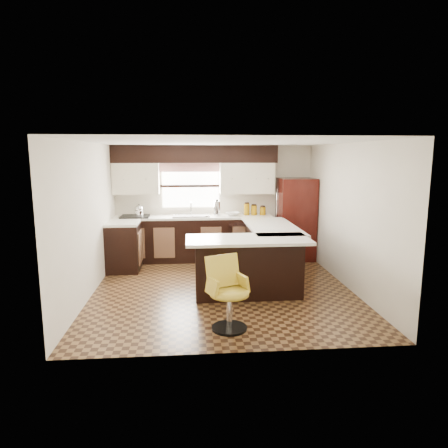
{
  "coord_description": "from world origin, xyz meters",
  "views": [
    {
      "loc": [
        -0.52,
        -6.36,
        2.2
      ],
      "look_at": [
        0.06,
        0.45,
        1.02
      ],
      "focal_mm": 32.0,
      "sensor_mm": 36.0,
      "label": 1
    }
  ],
  "objects": [
    {
      "name": "percolator",
      "position": [
        0.04,
        1.9,
        1.1
      ],
      "size": [
        0.14,
        0.14,
        0.31
      ],
      "primitive_type": "cylinder",
      "color": "silver",
      "rests_on": "counter_back"
    },
    {
      "name": "canister_med",
      "position": [
        0.83,
        1.92,
        1.05
      ],
      "size": [
        0.12,
        0.12,
        0.2
      ],
      "primitive_type": "cylinder",
      "color": "#946706",
      "rests_on": "counter_back"
    },
    {
      "name": "canister_small",
      "position": [
        1.02,
        1.92,
        1.03
      ],
      "size": [
        0.12,
        0.12,
        0.17
      ],
      "primitive_type": "cylinder",
      "color": "#946706",
      "rests_on": "counter_back"
    },
    {
      "name": "mixing_bowl",
      "position": [
        0.37,
        1.9,
        0.98
      ],
      "size": [
        0.34,
        0.34,
        0.07
      ],
      "primitive_type": "imported",
      "rotation": [
        0.0,
        0.0,
        0.21
      ],
      "color": "white",
      "rests_on": "counter_back"
    },
    {
      "name": "ceiling",
      "position": [
        0.0,
        0.0,
        2.4
      ],
      "size": [
        4.4,
        4.4,
        0.0
      ],
      "primitive_type": "plane",
      "rotation": [
        3.14,
        0.0,
        0.0
      ],
      "color": "silver",
      "rests_on": "wall_back"
    },
    {
      "name": "peninsula_long",
      "position": [
        0.9,
        0.62,
        0.45
      ],
      "size": [
        0.6,
        1.95,
        0.9
      ],
      "primitive_type": "cube",
      "color": "black",
      "rests_on": "floor"
    },
    {
      "name": "wall_back",
      "position": [
        0.0,
        2.2,
        1.2
      ],
      "size": [
        4.4,
        0.0,
        4.4
      ],
      "primitive_type": "plane",
      "rotation": [
        1.57,
        0.0,
        0.0
      ],
      "color": "beige",
      "rests_on": "floor"
    },
    {
      "name": "counter_pen_long",
      "position": [
        0.95,
        0.62,
        0.92
      ],
      "size": [
        0.84,
        1.95,
        0.04
      ],
      "primitive_type": "cube",
      "color": "silver",
      "rests_on": "peninsula_long"
    },
    {
      "name": "window_pane",
      "position": [
        -0.5,
        2.18,
        1.55
      ],
      "size": [
        1.2,
        0.02,
        0.9
      ],
      "primitive_type": "cube",
      "color": "white",
      "rests_on": "wall_back"
    },
    {
      "name": "refrigerator",
      "position": [
        1.71,
        1.84,
        0.86
      ],
      "size": [
        0.74,
        0.71,
        1.72
      ],
      "primitive_type": "cube",
      "color": "#340C08",
      "rests_on": "floor"
    },
    {
      "name": "sink",
      "position": [
        -0.5,
        1.88,
        0.96
      ],
      "size": [
        0.75,
        0.45,
        0.03
      ],
      "primitive_type": "cube",
      "color": "#B2B2B7",
      "rests_on": "counter_back"
    },
    {
      "name": "counter_pen_return",
      "position": [
        0.35,
        -0.44,
        0.92
      ],
      "size": [
        1.89,
        0.84,
        0.04
      ],
      "primitive_type": "cube",
      "color": "silver",
      "rests_on": "peninsula_return"
    },
    {
      "name": "dishwasher",
      "position": [
        0.55,
        1.61,
        0.43
      ],
      "size": [
        0.58,
        0.03,
        0.78
      ],
      "primitive_type": "cube",
      "color": "black",
      "rests_on": "floor"
    },
    {
      "name": "valance",
      "position": [
        -0.5,
        2.14,
        1.94
      ],
      "size": [
        1.3,
        0.06,
        0.18
      ],
      "primitive_type": "cube",
      "color": "#D19B93",
      "rests_on": "wall_back"
    },
    {
      "name": "wall_front",
      "position": [
        0.0,
        -2.2,
        1.2
      ],
      "size": [
        4.4,
        0.0,
        4.4
      ],
      "primitive_type": "plane",
      "rotation": [
        -1.57,
        0.0,
        0.0
      ],
      "color": "beige",
      "rests_on": "floor"
    },
    {
      "name": "upper_cab_left",
      "position": [
        -1.62,
        2.03,
        1.72
      ],
      "size": [
        0.94,
        0.35,
        0.64
      ],
      "primitive_type": "cube",
      "color": "beige",
      "rests_on": "wall_back"
    },
    {
      "name": "counter_back",
      "position": [
        -0.45,
        1.9,
        0.92
      ],
      "size": [
        3.3,
        0.6,
        0.04
      ],
      "primitive_type": "cube",
      "color": "silver",
      "rests_on": "base_cab_back"
    },
    {
      "name": "counter_left",
      "position": [
        -1.8,
        1.25,
        0.92
      ],
      "size": [
        0.6,
        0.7,
        0.04
      ],
      "primitive_type": "cube",
      "color": "silver",
      "rests_on": "base_cab_left"
    },
    {
      "name": "wall_left",
      "position": [
        -2.1,
        0.0,
        1.2
      ],
      "size": [
        0.0,
        4.4,
        4.4
      ],
      "primitive_type": "plane",
      "rotation": [
        1.57,
        0.0,
        1.57
      ],
      "color": "beige",
      "rests_on": "floor"
    },
    {
      "name": "peninsula_return",
      "position": [
        0.38,
        -0.35,
        0.45
      ],
      "size": [
        1.65,
        0.6,
        0.9
      ],
      "primitive_type": "cube",
      "color": "black",
      "rests_on": "floor"
    },
    {
      "name": "base_cab_left",
      "position": [
        -1.8,
        1.25,
        0.45
      ],
      "size": [
        0.6,
        0.7,
        0.9
      ],
      "primitive_type": "cube",
      "color": "black",
      "rests_on": "floor"
    },
    {
      "name": "bar_chair",
      "position": [
        -0.04,
        -1.58,
        0.47
      ],
      "size": [
        0.65,
        0.65,
        0.93
      ],
      "primitive_type": null,
      "rotation": [
        0.0,
        0.0,
        0.39
      ],
      "color": "gold",
      "rests_on": "floor"
    },
    {
      "name": "floor",
      "position": [
        0.0,
        0.0,
        0.0
      ],
      "size": [
        4.4,
        4.4,
        0.0
      ],
      "primitive_type": "plane",
      "color": "#49301A",
      "rests_on": "ground"
    },
    {
      "name": "soffit",
      "position": [
        -0.4,
        2.03,
        2.22
      ],
      "size": [
        3.4,
        0.35,
        0.36
      ],
      "primitive_type": "cube",
      "color": "black",
      "rests_on": "wall_back"
    },
    {
      "name": "kettle",
      "position": [
        -1.56,
        1.88,
        1.09
      ],
      "size": [
        0.18,
        0.18,
        0.24
      ],
      "primitive_type": null,
      "color": "silver",
      "rests_on": "cooktop"
    },
    {
      "name": "canister_large",
      "position": [
        0.67,
        1.92,
        1.07
      ],
      "size": [
        0.12,
        0.12,
        0.24
      ],
      "primitive_type": "cylinder",
      "color": "#946706",
      "rests_on": "counter_back"
    },
    {
      "name": "base_cab_back",
      "position": [
        -0.45,
        1.9,
        0.45
      ],
      "size": [
        3.3,
        0.6,
        0.9
      ],
      "primitive_type": "cube",
      "color": "black",
      "rests_on": "floor"
    },
    {
      "name": "wall_right",
      "position": [
        2.1,
        0.0,
        1.2
      ],
      "size": [
        0.0,
        4.4,
        4.4
      ],
      "primitive_type": "plane",
      "rotation": [
        1.57,
        0.0,
        -1.57
      ],
      "color": "beige",
      "rests_on": "floor"
    },
    {
      "name": "cooktop",
      "position": [
        -1.65,
        1.88,
        0.96
      ],
      "size": [
        0.58,
        0.5,
        0.02
      ],
      "primitive_type": "cube",
      "color": "black",
      "rests_on": "counter_back"
    },
    {
      "name": "upper_cab_right",
      "position": [
        0.68,
        2.03,
        1.72
      ],
      "size": [
        1.14,
        0.35,
        0.64
      ],
      "primitive_type": "cube",
      "color": "beige",
      "rests_on": "wall_back"
    }
  ]
}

